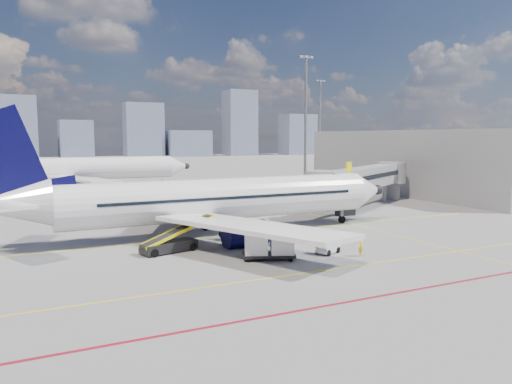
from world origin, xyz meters
TOP-DOWN VIEW (x-y plane):
  - ground at (0.00, 0.00)m, footprint 420.00×420.00m
  - apron_markings at (-0.58, -3.91)m, footprint 90.00×35.12m
  - jet_bridge at (23.51, 16.91)m, footprint 23.55×15.78m
  - terminal_block at (39.95, 26.00)m, footprint 10.00×42.00m
  - floodlight_mast_ne at (38.00, 55.00)m, footprint 3.20×0.61m
  - floodlight_mast_far at (65.00, 90.00)m, footprint 3.20×0.61m
  - distant_skyline at (-10.47, 190.00)m, footprint 253.84×14.48m
  - main_aircraft at (-1.48, 8.82)m, footprint 39.82×34.70m
  - second_aircraft at (-6.94, 61.46)m, footprint 42.43×36.95m
  - baggage_tug at (4.22, -2.08)m, footprint 2.15×1.78m
  - cargo_dolly at (-0.64, -1.66)m, footprint 4.20×3.09m
  - belt_loader at (-6.40, 3.92)m, footprint 6.49×2.92m
  - ramp_worker at (6.04, -3.90)m, footprint 0.66×0.67m

SIDE VIEW (x-z plane):
  - ground at x=0.00m, z-range 0.00..0.00m
  - apron_markings at x=-0.58m, z-range 0.00..0.01m
  - baggage_tug at x=4.22m, z-range -0.03..1.28m
  - belt_loader at x=-6.40m, z-range -0.63..1.98m
  - ramp_worker at x=6.04m, z-range 0.00..1.56m
  - cargo_dolly at x=-0.64m, z-range 0.10..2.21m
  - second_aircraft at x=-6.94m, z-range -2.97..9.40m
  - main_aircraft at x=-1.48m, z-range -2.58..9.02m
  - jet_bridge at x=23.51m, z-range 0.59..6.89m
  - terminal_block at x=39.95m, z-range 0.00..10.00m
  - distant_skyline at x=-10.47m, z-range -3.49..28.12m
  - floodlight_mast_ne at x=38.00m, z-range 0.86..26.31m
  - floodlight_mast_far at x=65.00m, z-range 0.86..26.31m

